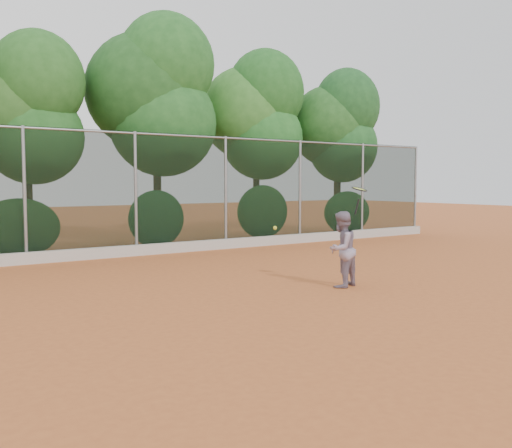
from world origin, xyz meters
TOP-DOWN VIEW (x-y plane):
  - ground at (0.00, 0.00)m, footprint 80.00×80.00m
  - concrete_curb at (0.00, 6.82)m, footprint 24.00×0.20m
  - tennis_player at (1.35, -0.02)m, footprint 0.87×0.76m
  - chainlink_fence at (-0.00, 7.00)m, footprint 24.09×0.09m
  - foliage_backdrop at (-0.55, 8.98)m, footprint 23.70×3.63m
  - tennis_racket at (1.65, -0.19)m, footprint 0.40×0.40m
  - tennis_ball_in_flight at (-0.26, 0.01)m, footprint 0.07×0.07m

SIDE VIEW (x-z plane):
  - ground at x=0.00m, z-range 0.00..0.00m
  - concrete_curb at x=0.00m, z-range 0.00..0.30m
  - tennis_player at x=1.35m, z-range 0.00..1.51m
  - tennis_ball_in_flight at x=-0.26m, z-range 1.22..1.29m
  - chainlink_fence at x=0.00m, z-range 0.11..3.61m
  - tennis_racket at x=1.65m, z-range 1.62..2.18m
  - foliage_backdrop at x=-0.55m, z-range 0.63..8.18m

